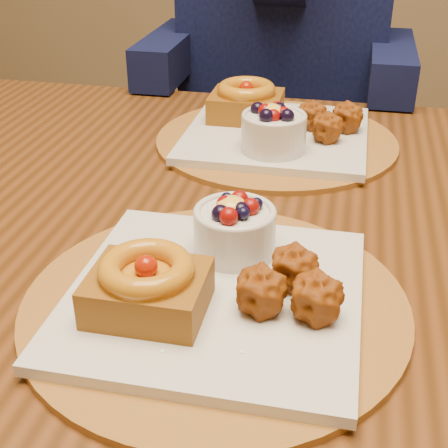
{
  "coord_description": "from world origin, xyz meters",
  "views": [
    {
      "loc": [
        0.1,
        -0.65,
        1.13
      ],
      "look_at": [
        -0.02,
        -0.12,
        0.82
      ],
      "focal_mm": 50.0,
      "sensor_mm": 36.0,
      "label": 1
    }
  ],
  "objects_px": {
    "dining_table": "(251,256)",
    "place_setting_near": "(214,283)",
    "place_setting_far": "(274,128)",
    "chair_far": "(272,168)"
  },
  "relations": [
    {
      "from": "place_setting_near",
      "to": "chair_far",
      "type": "bearing_deg",
      "value": 93.92
    },
    {
      "from": "dining_table",
      "to": "place_setting_near",
      "type": "bearing_deg",
      "value": -90.68
    },
    {
      "from": "dining_table",
      "to": "place_setting_near",
      "type": "relative_size",
      "value": 4.21
    },
    {
      "from": "dining_table",
      "to": "place_setting_far",
      "type": "relative_size",
      "value": 4.21
    },
    {
      "from": "place_setting_near",
      "to": "chair_far",
      "type": "xyz_separation_m",
      "value": [
        -0.06,
        0.91,
        -0.28
      ]
    },
    {
      "from": "dining_table",
      "to": "place_setting_near",
      "type": "xyz_separation_m",
      "value": [
        -0.0,
        -0.22,
        0.1
      ]
    },
    {
      "from": "place_setting_near",
      "to": "chair_far",
      "type": "height_order",
      "value": "chair_far"
    },
    {
      "from": "dining_table",
      "to": "place_setting_far",
      "type": "height_order",
      "value": "place_setting_far"
    },
    {
      "from": "place_setting_far",
      "to": "place_setting_near",
      "type": "bearing_deg",
      "value": -89.91
    },
    {
      "from": "place_setting_near",
      "to": "chair_far",
      "type": "distance_m",
      "value": 0.96
    }
  ]
}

